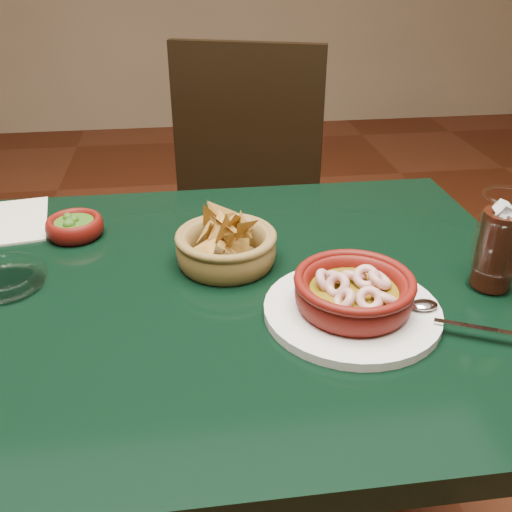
{
  "coord_description": "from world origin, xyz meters",
  "views": [
    {
      "loc": [
        0.04,
        -0.76,
        1.23
      ],
      "look_at": [
        0.14,
        -0.02,
        0.81
      ],
      "focal_mm": 40.0,
      "sensor_mm": 36.0,
      "label": 1
    }
  ],
  "objects": [
    {
      "name": "dining_table",
      "position": [
        0.0,
        0.0,
        0.65
      ],
      "size": [
        1.2,
        0.8,
        0.75
      ],
      "color": "black",
      "rests_on": "ground"
    },
    {
      "name": "dining_chair",
      "position": [
        0.19,
        0.71,
        0.54
      ],
      "size": [
        0.58,
        0.58,
        0.99
      ],
      "color": "black",
      "rests_on": "ground"
    },
    {
      "name": "shrimp_plate",
      "position": [
        0.27,
        -0.11,
        0.78
      ],
      "size": [
        0.33,
        0.26,
        0.08
      ],
      "color": "silver",
      "rests_on": "dining_table"
    },
    {
      "name": "chip_basket",
      "position": [
        0.1,
        0.07,
        0.78
      ],
      "size": [
        0.2,
        0.2,
        0.13
      ],
      "color": "olive",
      "rests_on": "dining_table"
    },
    {
      "name": "guacamole_ramekin",
      "position": [
        -0.16,
        0.21,
        0.77
      ],
      "size": [
        0.12,
        0.12,
        0.04
      ],
      "color": "#4E0C07",
      "rests_on": "dining_table"
    },
    {
      "name": "cola_drink",
      "position": [
        0.5,
        -0.06,
        0.83
      ],
      "size": [
        0.15,
        0.15,
        0.18
      ],
      "color": "white",
      "rests_on": "dining_table"
    },
    {
      "name": "glass_ashtray",
      "position": [
        -0.25,
        0.04,
        0.77
      ],
      "size": [
        0.14,
        0.14,
        0.03
      ],
      "color": "white",
      "rests_on": "dining_table"
    },
    {
      "name": "paper_menu",
      "position": [
        -0.31,
        0.28,
        0.75
      ],
      "size": [
        0.18,
        0.22,
        0.0
      ],
      "color": "beige",
      "rests_on": "dining_table"
    }
  ]
}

